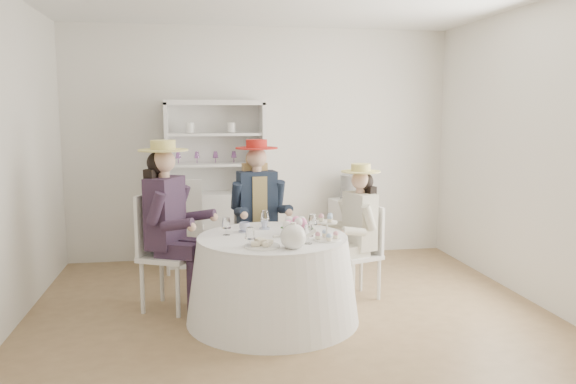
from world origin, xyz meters
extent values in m
plane|color=olive|center=(0.00, 0.00, 0.00)|extent=(4.50, 4.50, 0.00)
plane|color=silver|center=(0.00, 2.00, 1.35)|extent=(4.50, 0.00, 4.50)
plane|color=silver|center=(0.00, -2.00, 1.35)|extent=(4.50, 0.00, 4.50)
plane|color=silver|center=(-2.25, 0.00, 1.35)|extent=(0.00, 4.50, 4.50)
plane|color=silver|center=(2.25, 0.00, 1.35)|extent=(0.00, 4.50, 4.50)
cone|color=white|center=(-0.16, -0.10, 0.35)|extent=(1.44, 1.44, 0.69)
cylinder|color=white|center=(-0.16, -0.10, 0.70)|extent=(1.24, 1.24, 0.02)
cube|color=silver|center=(-0.55, 1.75, 0.41)|extent=(1.15, 0.59, 0.82)
cube|color=silver|center=(-0.55, 1.93, 1.33)|extent=(1.09, 0.23, 1.01)
cube|color=silver|center=(-0.55, 1.75, 1.83)|extent=(1.15, 0.59, 0.05)
cube|color=silver|center=(-1.08, 1.75, 1.33)|extent=(0.11, 0.41, 1.01)
cube|color=silver|center=(-0.02, 1.75, 1.33)|extent=(0.11, 0.41, 1.01)
cube|color=silver|center=(-0.55, 1.75, 1.14)|extent=(1.07, 0.54, 0.03)
cube|color=silver|center=(-0.55, 1.75, 1.48)|extent=(1.07, 0.54, 0.03)
sphere|color=white|center=(-0.14, 1.75, 1.22)|extent=(0.13, 0.13, 0.13)
cube|color=silver|center=(1.05, 1.73, 0.35)|extent=(0.51, 0.51, 0.70)
cylinder|color=black|center=(1.05, 1.73, 0.85)|extent=(0.38, 0.38, 0.30)
cube|color=silver|center=(-1.03, 0.29, 0.48)|extent=(0.57, 0.57, 0.04)
cylinder|color=silver|center=(-0.95, 0.06, 0.23)|extent=(0.04, 0.04, 0.47)
cylinder|color=silver|center=(-0.80, 0.37, 0.23)|extent=(0.04, 0.04, 0.47)
cylinder|color=silver|center=(-1.26, 0.21, 0.23)|extent=(0.04, 0.04, 0.47)
cylinder|color=silver|center=(-1.11, 0.52, 0.23)|extent=(0.04, 0.04, 0.47)
cube|color=silver|center=(-1.20, 0.37, 0.76)|extent=(0.20, 0.38, 0.53)
cube|color=black|center=(-1.05, 0.30, 0.87)|extent=(0.36, 0.44, 0.61)
cube|color=black|center=(-0.96, 0.15, 0.56)|extent=(0.38, 0.28, 0.13)
cylinder|color=black|center=(-0.82, 0.08, 0.24)|extent=(0.11, 0.11, 0.49)
cylinder|color=black|center=(-1.11, 0.08, 0.94)|extent=(0.21, 0.17, 0.29)
cube|color=black|center=(-0.87, 0.32, 0.56)|extent=(0.38, 0.28, 0.13)
cylinder|color=black|center=(-0.74, 0.26, 0.24)|extent=(0.11, 0.11, 0.49)
cylinder|color=black|center=(-0.91, 0.48, 0.94)|extent=(0.21, 0.17, 0.29)
cylinder|color=#D8A889|center=(-1.05, 0.30, 1.20)|extent=(0.10, 0.10, 0.08)
sphere|color=#D8A889|center=(-1.05, 0.30, 1.31)|extent=(0.20, 0.20, 0.20)
sphere|color=black|center=(-1.09, 0.32, 1.30)|extent=(0.20, 0.20, 0.20)
cube|color=black|center=(-1.12, 0.34, 1.05)|extent=(0.19, 0.27, 0.40)
cylinder|color=#D7C668|center=(-1.05, 0.30, 1.41)|extent=(0.42, 0.42, 0.01)
cylinder|color=#D7C668|center=(-1.05, 0.30, 1.45)|extent=(0.21, 0.21, 0.08)
cube|color=silver|center=(-0.18, 0.85, 0.47)|extent=(0.47, 0.47, 0.04)
cylinder|color=silver|center=(-0.32, 0.66, 0.23)|extent=(0.04, 0.04, 0.46)
cylinder|color=silver|center=(0.01, 0.71, 0.23)|extent=(0.04, 0.04, 0.46)
cylinder|color=silver|center=(-0.37, 0.99, 0.23)|extent=(0.04, 0.04, 0.46)
cylinder|color=silver|center=(-0.04, 1.04, 0.23)|extent=(0.04, 0.04, 0.46)
cube|color=silver|center=(-0.21, 1.03, 0.75)|extent=(0.39, 0.09, 0.52)
cube|color=#1A2334|center=(-0.18, 0.87, 0.85)|extent=(0.40, 0.26, 0.60)
cube|color=tan|center=(-0.18, 0.87, 0.85)|extent=(0.18, 0.25, 0.52)
cube|color=#1A2334|center=(-0.25, 0.71, 0.55)|extent=(0.19, 0.37, 0.12)
cylinder|color=#1A2334|center=(-0.23, 0.57, 0.24)|extent=(0.10, 0.10, 0.48)
cylinder|color=#1A2334|center=(-0.39, 0.79, 0.92)|extent=(0.12, 0.19, 0.29)
cube|color=#1A2334|center=(-0.07, 0.74, 0.55)|extent=(0.19, 0.37, 0.12)
cylinder|color=#1A2334|center=(-0.05, 0.59, 0.24)|extent=(0.10, 0.10, 0.48)
cylinder|color=#1A2334|center=(0.04, 0.86, 0.92)|extent=(0.12, 0.19, 0.29)
cylinder|color=#D8A889|center=(-0.18, 0.87, 1.17)|extent=(0.09, 0.09, 0.08)
sphere|color=#D8A889|center=(-0.18, 0.87, 1.29)|extent=(0.20, 0.20, 0.20)
sphere|color=tan|center=(-0.19, 0.91, 1.27)|extent=(0.20, 0.20, 0.20)
cube|color=tan|center=(-0.20, 0.95, 1.03)|extent=(0.26, 0.12, 0.39)
cylinder|color=red|center=(-0.18, 0.87, 1.38)|extent=(0.41, 0.41, 0.01)
cylinder|color=red|center=(-0.18, 0.87, 1.42)|extent=(0.21, 0.21, 0.08)
cube|color=silver|center=(0.69, 0.31, 0.40)|extent=(0.45, 0.45, 0.04)
cylinder|color=silver|center=(0.51, 0.40, 0.20)|extent=(0.03, 0.03, 0.39)
cylinder|color=silver|center=(0.60, 0.13, 0.20)|extent=(0.03, 0.03, 0.39)
cylinder|color=silver|center=(0.78, 0.49, 0.20)|extent=(0.03, 0.03, 0.39)
cylinder|color=silver|center=(0.87, 0.22, 0.20)|extent=(0.03, 0.03, 0.39)
cube|color=silver|center=(0.85, 0.36, 0.64)|extent=(0.13, 0.33, 0.45)
cube|color=beige|center=(0.71, 0.31, 0.73)|extent=(0.27, 0.36, 0.52)
cube|color=beige|center=(0.56, 0.35, 0.47)|extent=(0.33, 0.21, 0.11)
cylinder|color=beige|center=(0.45, 0.31, 0.21)|extent=(0.09, 0.09, 0.41)
cylinder|color=beige|center=(0.62, 0.48, 0.80)|extent=(0.17, 0.13, 0.25)
cube|color=beige|center=(0.62, 0.20, 0.47)|extent=(0.33, 0.21, 0.11)
cylinder|color=beige|center=(0.50, 0.16, 0.21)|extent=(0.09, 0.09, 0.41)
cylinder|color=beige|center=(0.73, 0.13, 0.80)|extent=(0.17, 0.13, 0.25)
cylinder|color=#D8A889|center=(0.71, 0.31, 1.01)|extent=(0.08, 0.08, 0.07)
sphere|color=#D8A889|center=(0.71, 0.31, 1.11)|extent=(0.17, 0.17, 0.17)
sphere|color=black|center=(0.75, 0.33, 1.10)|extent=(0.17, 0.17, 0.17)
cube|color=black|center=(0.78, 0.34, 0.89)|extent=(0.14, 0.23, 0.34)
cylinder|color=#D7C668|center=(0.71, 0.31, 1.19)|extent=(0.36, 0.36, 0.01)
cylinder|color=#D7C668|center=(0.71, 0.31, 1.23)|extent=(0.18, 0.18, 0.07)
cube|color=silver|center=(-0.91, 1.49, 0.48)|extent=(0.43, 0.43, 0.04)
cylinder|color=silver|center=(-0.74, 1.66, 0.23)|extent=(0.04, 0.04, 0.47)
cylinder|color=silver|center=(-1.08, 1.66, 0.23)|extent=(0.04, 0.04, 0.47)
cylinder|color=silver|center=(-0.75, 1.32, 0.23)|extent=(0.04, 0.04, 0.47)
cylinder|color=silver|center=(-1.09, 1.32, 0.23)|extent=(0.04, 0.04, 0.47)
cube|color=silver|center=(-0.92, 1.30, 0.76)|extent=(0.40, 0.04, 0.53)
imported|color=white|center=(-0.38, 0.10, 0.75)|extent=(0.12, 0.12, 0.08)
imported|color=white|center=(-0.19, 0.19, 0.75)|extent=(0.07, 0.07, 0.06)
imported|color=white|center=(0.07, 0.11, 0.75)|extent=(0.10, 0.10, 0.07)
imported|color=white|center=(0.06, -0.12, 0.74)|extent=(0.23, 0.23, 0.05)
sphere|color=pink|center=(0.10, -0.09, 0.81)|extent=(0.07, 0.07, 0.07)
sphere|color=white|center=(0.09, -0.05, 0.81)|extent=(0.07, 0.07, 0.07)
sphere|color=pink|center=(0.05, -0.03, 0.81)|extent=(0.07, 0.07, 0.07)
sphere|color=white|center=(0.01, -0.04, 0.81)|extent=(0.07, 0.07, 0.07)
sphere|color=pink|center=(-0.02, -0.07, 0.81)|extent=(0.07, 0.07, 0.07)
sphere|color=white|center=(-0.02, -0.11, 0.81)|extent=(0.07, 0.07, 0.07)
sphere|color=pink|center=(0.01, -0.14, 0.81)|extent=(0.07, 0.07, 0.07)
sphere|color=white|center=(0.05, -0.15, 0.81)|extent=(0.07, 0.07, 0.07)
sphere|color=pink|center=(0.09, -0.13, 0.81)|extent=(0.07, 0.07, 0.07)
sphere|color=white|center=(-0.07, -0.53, 0.80)|extent=(0.20, 0.20, 0.20)
cylinder|color=white|center=(0.06, -0.53, 0.81)|extent=(0.12, 0.03, 0.09)
cylinder|color=white|center=(-0.07, -0.53, 0.90)|extent=(0.04, 0.04, 0.02)
cylinder|color=white|center=(-0.29, -0.45, 0.72)|extent=(0.27, 0.27, 0.01)
cube|color=beige|center=(-0.35, -0.48, 0.74)|extent=(0.06, 0.04, 0.03)
cube|color=beige|center=(-0.29, -0.45, 0.76)|extent=(0.07, 0.06, 0.03)
cube|color=beige|center=(-0.24, -0.43, 0.74)|extent=(0.08, 0.07, 0.03)
cube|color=beige|center=(-0.31, -0.41, 0.76)|extent=(0.07, 0.07, 0.03)
cube|color=beige|center=(-0.26, -0.50, 0.74)|extent=(0.07, 0.08, 0.03)
cylinder|color=white|center=(0.25, -0.32, 0.72)|extent=(0.22, 0.22, 0.01)
cylinder|color=white|center=(0.25, -0.32, 0.79)|extent=(0.02, 0.02, 0.15)
cylinder|color=white|center=(0.25, -0.32, 0.86)|extent=(0.17, 0.17, 0.01)
camera|label=1|loc=(-0.79, -4.59, 1.74)|focal=35.00mm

